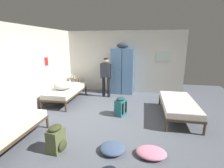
% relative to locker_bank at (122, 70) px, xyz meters
% --- Properties ---
extents(ground_plane, '(9.14, 9.14, 0.00)m').
position_rel_locker_bank_xyz_m(ground_plane, '(-0.00, -2.57, -0.97)').
color(ground_plane, '#565B66').
extents(room_backdrop, '(4.95, 5.77, 2.55)m').
position_rel_locker_bank_xyz_m(room_backdrop, '(-1.31, -1.23, 0.31)').
color(room_backdrop, beige).
rests_on(room_backdrop, ground_plane).
extents(locker_bank, '(0.90, 0.55, 2.07)m').
position_rel_locker_bank_xyz_m(locker_bank, '(0.00, 0.00, 0.00)').
color(locker_bank, '#5B84B2').
rests_on(locker_bank, ground_plane).
extents(shelf_unit, '(0.38, 0.30, 0.57)m').
position_rel_locker_bank_xyz_m(shelf_unit, '(-2.12, -0.11, -0.62)').
color(shelf_unit, brown).
rests_on(shelf_unit, ground_plane).
extents(bed_left_front, '(0.90, 1.90, 0.49)m').
position_rel_locker_bank_xyz_m(bed_left_front, '(-1.87, -4.23, -0.59)').
color(bed_left_front, '#473828').
rests_on(bed_left_front, ground_plane).
extents(bed_left_rear, '(0.90, 1.90, 0.49)m').
position_rel_locker_bank_xyz_m(bed_left_rear, '(-1.87, -1.38, -0.59)').
color(bed_left_rear, '#473828').
rests_on(bed_left_rear, ground_plane).
extents(bed_right, '(0.90, 1.90, 0.49)m').
position_rel_locker_bank_xyz_m(bed_right, '(1.86, -2.03, -0.59)').
color(bed_right, '#473828').
rests_on(bed_right, ground_plane).
extents(bedding_heap, '(0.61, 0.71, 0.27)m').
position_rel_locker_bank_xyz_m(bedding_heap, '(-1.88, -1.51, -0.35)').
color(bedding_heap, '#B7B2A8').
rests_on(bedding_heap, bed_left_rear).
extents(person_traveler, '(0.48, 0.23, 1.52)m').
position_rel_locker_bank_xyz_m(person_traveler, '(-0.55, -0.63, -0.05)').
color(person_traveler, black).
rests_on(person_traveler, ground_plane).
extents(water_bottle, '(0.07, 0.07, 0.25)m').
position_rel_locker_bank_xyz_m(water_bottle, '(-2.20, -0.09, -0.28)').
color(water_bottle, '#B2DBEA').
rests_on(water_bottle, shelf_unit).
extents(lotion_bottle, '(0.06, 0.06, 0.18)m').
position_rel_locker_bank_xyz_m(lotion_bottle, '(-2.05, -0.15, -0.32)').
color(lotion_bottle, beige).
rests_on(lotion_bottle, shelf_unit).
extents(backpack_olive, '(0.37, 0.36, 0.55)m').
position_rel_locker_bank_xyz_m(backpack_olive, '(-0.76, -4.10, -0.71)').
color(backpack_olive, '#566038').
rests_on(backpack_olive, ground_plane).
extents(backpack_teal, '(0.40, 0.39, 0.55)m').
position_rel_locker_bank_xyz_m(backpack_teal, '(0.23, -2.21, -0.71)').
color(backpack_teal, '#23666B').
rests_on(backpack_teal, ground_plane).
extents(clothes_pile_denim, '(0.50, 0.48, 0.14)m').
position_rel_locker_bank_xyz_m(clothes_pile_denim, '(0.31, -3.92, -0.90)').
color(clothes_pile_denim, '#42567A').
rests_on(clothes_pile_denim, ground_plane).
extents(clothes_pile_pink, '(0.58, 0.45, 0.13)m').
position_rel_locker_bank_xyz_m(clothes_pile_pink, '(1.06, -3.91, -0.90)').
color(clothes_pile_pink, pink).
rests_on(clothes_pile_pink, ground_plane).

